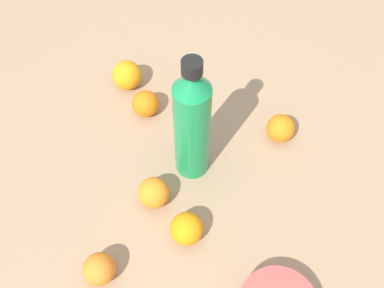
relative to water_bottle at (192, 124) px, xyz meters
The scene contains 8 objects.
ground_plane 0.15m from the water_bottle, 74.16° to the left, with size 2.40×2.40×0.00m, color #9E7F60.
water_bottle is the anchor object (origin of this frame).
orange_0 0.24m from the water_bottle, 68.68° to the left, with size 0.06×0.06×0.06m, color orange.
orange_1 0.20m from the water_bottle, 46.00° to the right, with size 0.06×0.06×0.06m, color orange.
orange_2 0.16m from the water_bottle, 81.94° to the right, with size 0.06×0.06×0.06m, color orange.
orange_3 0.31m from the water_bottle, behind, with size 0.07×0.07×0.07m, color orange.
orange_4 0.22m from the water_bottle, behind, with size 0.06×0.06×0.06m, color orange.
orange_5 0.32m from the water_bottle, 77.33° to the right, with size 0.06×0.06×0.06m, color orange.
Camera 1 is at (0.36, -0.38, 0.81)m, focal length 40.56 mm.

